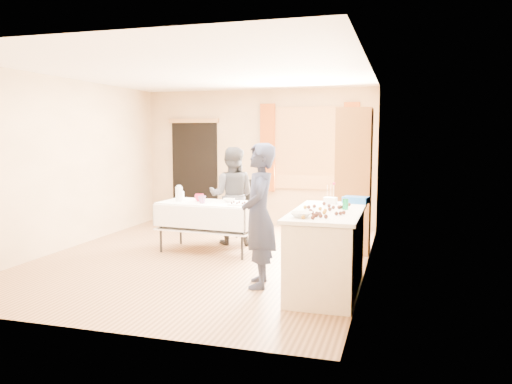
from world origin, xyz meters
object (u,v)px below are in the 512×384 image
(cabinet, at_px, (354,181))
(party_table, at_px, (209,222))
(chair, at_px, (242,222))
(girl, at_px, (259,216))
(woman, at_px, (232,196))
(counter, at_px, (327,251))

(cabinet, bearing_deg, party_table, -163.40)
(chair, relative_size, girl, 0.61)
(girl, height_order, woman, girl)
(party_table, relative_size, chair, 1.52)
(cabinet, bearing_deg, chair, 171.31)
(girl, bearing_deg, chair, -172.18)
(counter, distance_m, woman, 2.73)
(cabinet, relative_size, chair, 2.12)
(counter, height_order, girl, girl)
(woman, bearing_deg, party_table, 68.57)
(counter, relative_size, girl, 0.96)
(cabinet, height_order, party_table, cabinet)
(cabinet, relative_size, girl, 1.29)
(party_table, distance_m, woman, 0.72)
(party_table, bearing_deg, woman, 81.28)
(chair, xyz_separation_m, woman, (-0.08, -0.27, 0.48))
(party_table, xyz_separation_m, woman, (0.15, 0.62, 0.33))
(cabinet, xyz_separation_m, girl, (-0.87, -2.06, -0.24))
(chair, bearing_deg, party_table, -95.86)
(party_table, height_order, girl, girl)
(cabinet, relative_size, party_table, 1.40)
(cabinet, xyz_separation_m, counter, (-0.10, -2.01, -0.61))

